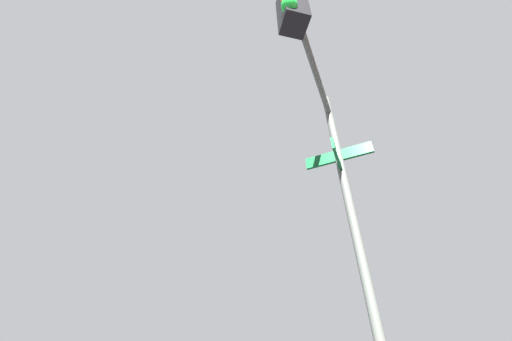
# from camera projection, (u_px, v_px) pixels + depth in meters

# --- Properties ---
(traffic_signal_near) EXTENTS (1.84, 2.35, 6.06)m
(traffic_signal_near) POSITION_uv_depth(u_px,v_px,m) (328.00, 135.00, 3.82)
(traffic_signal_near) COLOR #474C47
(traffic_signal_near) RESTS_ON ground_plane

